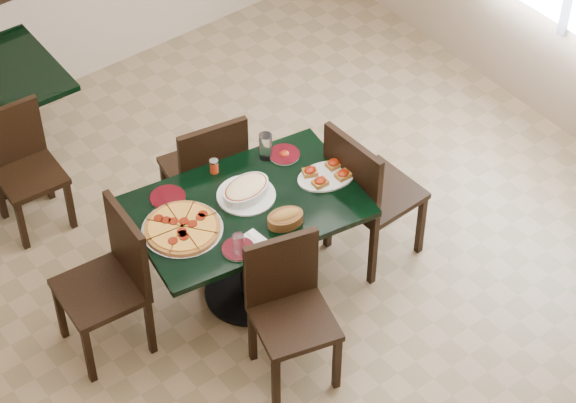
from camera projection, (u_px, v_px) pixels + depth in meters
floor at (297, 304)px, 6.78m from camera, size 5.50×5.50×0.00m
main_table at (247, 227)px, 6.45m from camera, size 1.40×1.02×0.75m
chair_far at (208, 169)px, 6.87m from camera, size 0.51×0.51×0.94m
chair_near at (289, 303)px, 6.12m from camera, size 0.52×0.52×0.91m
chair_right at (366, 189)px, 6.69m from camera, size 0.49×0.49×1.00m
chair_left at (113, 275)px, 6.23m from camera, size 0.48×0.48×0.95m
back_chair_near at (23, 161)px, 7.02m from camera, size 0.41×0.41×0.84m
pepperoni_pizza at (182, 228)px, 6.17m from camera, size 0.45×0.45×0.04m
lasagna_casserole at (246, 190)px, 6.35m from camera, size 0.34×0.34×0.09m
bread_basket at (285, 218)px, 6.19m from camera, size 0.23×0.18×0.09m
bruschetta_platter at (327, 174)px, 6.47m from camera, size 0.40×0.32×0.05m
side_plate_near at (238, 249)px, 6.07m from camera, size 0.18×0.18×0.02m
side_plate_far_r at (284, 154)px, 6.62m from camera, size 0.19×0.19×0.03m
side_plate_far_l at (168, 198)px, 6.36m from camera, size 0.20×0.20×0.02m
napkin_setting at (252, 241)px, 6.12m from camera, size 0.16×0.16×0.01m
water_glass_a at (266, 146)px, 6.56m from camera, size 0.08×0.08×0.17m
water_glass_b at (239, 244)px, 6.01m from camera, size 0.06×0.06×0.14m
pepper_shaker at (214, 166)px, 6.49m from camera, size 0.05×0.05×0.09m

